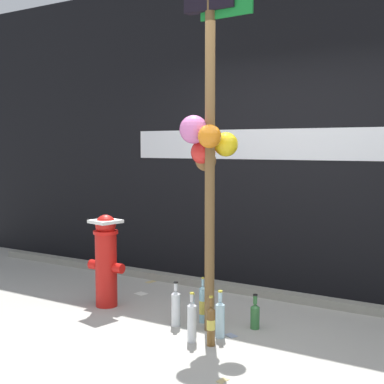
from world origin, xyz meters
The scene contains 17 objects.
ground_plane centered at (0.00, 0.00, 0.00)m, with size 14.00×14.00×0.00m, color #9E9B93.
building_wall centered at (0.00, 1.85, 1.70)m, with size 10.00×0.21×3.41m.
curb_strip centered at (0.00, 1.41, 0.04)m, with size 8.00×0.12×0.08m, color gray.
memorial_post centered at (-0.24, 0.29, 1.73)m, with size 0.61×0.42×2.94m.
fire_hydrant centered at (-1.38, 0.35, 0.46)m, with size 0.39×0.29×0.88m.
bottle_0 centered at (-0.51, 0.23, 0.16)m, with size 0.08×0.08×0.38m.
bottle_1 centered at (0.09, 0.51, 0.12)m, with size 0.08×0.08×0.29m.
bottle_2 centered at (-0.35, 0.24, 0.12)m, with size 0.06×0.06×0.30m.
bottle_3 centered at (-0.36, 0.42, 0.16)m, with size 0.06×0.06×0.40m.
bottle_4 centered at (-0.04, -0.01, 0.16)m, with size 0.07×0.07×0.39m.
bottle_5 centered at (-0.06, 0.18, 0.16)m, with size 0.07×0.07×0.38m.
bottle_6 centered at (-0.37, 0.55, 0.16)m, with size 0.07×0.07×0.38m.
bottle_7 centered at (-0.20, -0.01, 0.17)m, with size 0.07×0.07×0.39m.
litter_0 centered at (-1.35, 0.85, 0.00)m, with size 0.10×0.11×0.01m, color silver.
litter_1 centered at (0.33, -0.49, 0.00)m, with size 0.08×0.05×0.01m, color tan.
litter_2 centered at (-1.54, 1.28, 0.00)m, with size 0.07×0.11×0.01m, color tan.
litter_3 centered at (0.00, 0.26, 0.00)m, with size 0.07×0.10×0.01m, color #8C99B2.
Camera 1 is at (1.87, -3.40, 1.52)m, focal length 49.20 mm.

